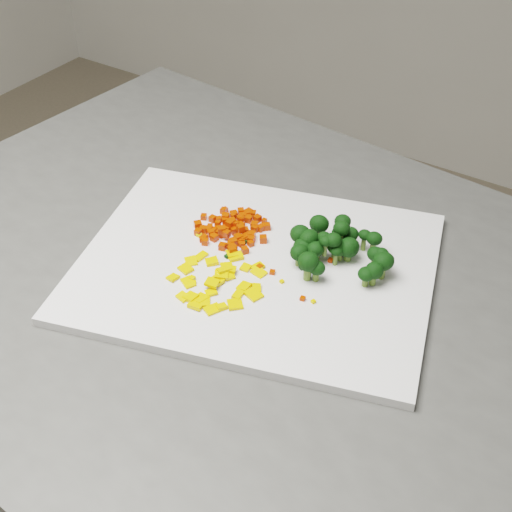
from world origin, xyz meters
The scene contains 160 objects.
counter_block centered at (0.20, 0.20, 0.45)m, with size 1.01×0.71×0.90m, color #484845.
cutting_board centered at (0.18, 0.22, 0.91)m, with size 0.41×0.32×0.01m, color silver.
carrot_pile centered at (0.13, 0.26, 0.92)m, with size 0.09×0.09×0.03m, color #C02302, non-canonical shape.
pepper_pile centered at (0.17, 0.17, 0.92)m, with size 0.10×0.10×0.01m, color yellow, non-canonical shape.
broccoli_pile centered at (0.27, 0.28, 0.94)m, with size 0.11×0.11×0.05m, color black, non-canonical shape.
carrot_cube_0 centered at (0.16, 0.28, 0.91)m, with size 0.01×0.01×0.01m, color #C02302.
carrot_cube_1 centered at (0.11, 0.23, 0.91)m, with size 0.01×0.01×0.01m, color #C02302.
carrot_cube_2 centered at (0.12, 0.29, 0.91)m, with size 0.01×0.01×0.01m, color #C02302.
carrot_cube_3 centered at (0.15, 0.27, 0.91)m, with size 0.01×0.01×0.01m, color #C02302.
carrot_cube_4 centered at (0.15, 0.24, 0.91)m, with size 0.01×0.01×0.01m, color #C02302.
carrot_cube_5 centered at (0.16, 0.25, 0.91)m, with size 0.01×0.01×0.01m, color #C02302.
carrot_cube_6 centered at (0.15, 0.28, 0.91)m, with size 0.01×0.01×0.01m, color #C02302.
carrot_cube_7 centered at (0.12, 0.27, 0.91)m, with size 0.01×0.01×0.01m, color #C02302.
carrot_cube_8 centered at (0.15, 0.24, 0.91)m, with size 0.01×0.01×0.01m, color #C02302.
carrot_cube_9 centered at (0.13, 0.24, 0.92)m, with size 0.01×0.01×0.01m, color #C02302.
carrot_cube_10 centered at (0.12, 0.28, 0.91)m, with size 0.01×0.01×0.01m, color #C02302.
carrot_cube_11 centered at (0.16, 0.23, 0.91)m, with size 0.01×0.01×0.01m, color #C02302.
carrot_cube_12 centered at (0.10, 0.23, 0.91)m, with size 0.01×0.01×0.01m, color #C02302.
carrot_cube_13 centered at (0.13, 0.29, 0.91)m, with size 0.01×0.01×0.01m, color #C02302.
carrot_cube_14 centered at (0.15, 0.22, 0.91)m, with size 0.01×0.01×0.01m, color #C02302.
carrot_cube_15 centered at (0.15, 0.25, 0.91)m, with size 0.01×0.01×0.01m, color #C02302.
carrot_cube_16 centered at (0.12, 0.25, 0.92)m, with size 0.01×0.01×0.01m, color #C02302.
carrot_cube_17 centered at (0.13, 0.29, 0.92)m, with size 0.01×0.01×0.01m, color #C02302.
carrot_cube_18 centered at (0.15, 0.25, 0.91)m, with size 0.01×0.01×0.01m, color #C02302.
carrot_cube_19 centered at (0.12, 0.24, 0.92)m, with size 0.01×0.01×0.01m, color #C02302.
carrot_cube_20 centered at (0.12, 0.26, 0.91)m, with size 0.01×0.01×0.01m, color #C02302.
carrot_cube_21 centered at (0.11, 0.26, 0.92)m, with size 0.01×0.01×0.01m, color #C02302.
carrot_cube_22 centered at (0.10, 0.23, 0.91)m, with size 0.01×0.01×0.01m, color #C02302.
carrot_cube_23 centered at (0.11, 0.25, 0.91)m, with size 0.01×0.01×0.01m, color #C02302.
carrot_cube_24 centered at (0.11, 0.28, 0.92)m, with size 0.01×0.01×0.01m, color #C02302.
carrot_cube_25 centered at (0.12, 0.28, 0.91)m, with size 0.01×0.01×0.01m, color #C02302.
carrot_cube_26 centered at (0.09, 0.26, 0.91)m, with size 0.01×0.01×0.01m, color #C02302.
carrot_cube_27 centered at (0.10, 0.28, 0.91)m, with size 0.01×0.01×0.01m, color #C02302.
carrot_cube_28 centered at (0.13, 0.27, 0.92)m, with size 0.01×0.01×0.01m, color #C02302.
carrot_cube_29 centered at (0.13, 0.28, 0.91)m, with size 0.01×0.01×0.01m, color #C02302.
carrot_cube_30 centered at (0.14, 0.23, 0.92)m, with size 0.01×0.01×0.01m, color #C02302.
carrot_cube_31 centered at (0.12, 0.29, 0.91)m, with size 0.01×0.01×0.01m, color #C02302.
carrot_cube_32 centered at (0.13, 0.27, 0.92)m, with size 0.01×0.01×0.01m, color #C02302.
carrot_cube_33 centered at (0.13, 0.27, 0.92)m, with size 0.01×0.01×0.01m, color #C02302.
carrot_cube_34 centered at (0.11, 0.22, 0.91)m, with size 0.01×0.01×0.01m, color #C02302.
carrot_cube_35 centered at (0.14, 0.24, 0.92)m, with size 0.01×0.01×0.01m, color #C02302.
carrot_cube_36 centered at (0.15, 0.25, 0.91)m, with size 0.01×0.01×0.01m, color #C02302.
carrot_cube_37 centered at (0.13, 0.25, 0.92)m, with size 0.01×0.01×0.01m, color #C02302.
carrot_cube_38 centered at (0.10, 0.24, 0.91)m, with size 0.01×0.01×0.01m, color #C02302.
carrot_cube_39 centered at (0.11, 0.22, 0.91)m, with size 0.01×0.01×0.01m, color #C02302.
carrot_cube_40 centered at (0.15, 0.27, 0.91)m, with size 0.01×0.01×0.01m, color #C02302.
carrot_cube_41 centered at (0.14, 0.25, 0.92)m, with size 0.01×0.01×0.01m, color #C02302.
carrot_cube_42 centered at (0.16, 0.24, 0.91)m, with size 0.01×0.01×0.01m, color #C02302.
carrot_cube_43 centered at (0.14, 0.23, 0.91)m, with size 0.01×0.01×0.01m, color #C02302.
carrot_cube_44 centered at (0.17, 0.26, 0.92)m, with size 0.01×0.01×0.01m, color #C02302.
carrot_cube_45 centered at (0.12, 0.23, 0.91)m, with size 0.01×0.01×0.01m, color #C02302.
carrot_cube_46 centered at (0.15, 0.29, 0.91)m, with size 0.01×0.01×0.01m, color #C02302.
carrot_cube_47 centered at (0.10, 0.28, 0.91)m, with size 0.01×0.01×0.01m, color #C02302.
carrot_cube_48 centered at (0.13, 0.28, 0.91)m, with size 0.01×0.01×0.01m, color #C02302.
carrot_cube_49 centered at (0.11, 0.22, 0.91)m, with size 0.01×0.01×0.01m, color #C02302.
carrot_cube_50 centered at (0.14, 0.26, 0.92)m, with size 0.01×0.01×0.01m, color #C02302.
carrot_cube_51 centered at (0.09, 0.24, 0.92)m, with size 0.01×0.01×0.01m, color #C02302.
carrot_cube_52 centered at (0.12, 0.25, 0.91)m, with size 0.01×0.01×0.01m, color #C02302.
carrot_cube_53 centered at (0.08, 0.26, 0.91)m, with size 0.01×0.01×0.01m, color #C02302.
carrot_cube_54 centered at (0.16, 0.28, 0.91)m, with size 0.01×0.01×0.01m, color #C02302.
carrot_cube_55 centered at (0.15, 0.25, 0.91)m, with size 0.01×0.01×0.01m, color #C02302.
carrot_cube_56 centered at (0.12, 0.26, 0.92)m, with size 0.01×0.01×0.01m, color #C02302.
carrot_cube_57 centered at (0.13, 0.26, 0.91)m, with size 0.01×0.01×0.01m, color #C02302.
carrot_cube_58 centered at (0.15, 0.24, 0.91)m, with size 0.01×0.01×0.01m, color #C02302.
carrot_cube_59 centered at (0.12, 0.24, 0.91)m, with size 0.01×0.01×0.01m, color #C02302.
carrot_cube_60 centered at (0.10, 0.26, 0.91)m, with size 0.01×0.01×0.01m, color #C02302.
carrot_cube_61 centered at (0.11, 0.24, 0.91)m, with size 0.01×0.01×0.01m, color #C02302.
carrot_cube_62 centered at (0.11, 0.27, 0.91)m, with size 0.01×0.01×0.01m, color #C02302.
carrot_cube_63 centered at (0.15, 0.28, 0.92)m, with size 0.01×0.01×0.01m, color #C02302.
carrot_cube_64 centered at (0.15, 0.24, 0.91)m, with size 0.01×0.01×0.01m, color #C02302.
carrot_cube_65 centered at (0.12, 0.26, 0.92)m, with size 0.01×0.01×0.01m, color #C02302.
carrot_cube_66 centered at (0.15, 0.26, 0.92)m, with size 0.01×0.01×0.01m, color #C02302.
carrot_cube_67 centered at (0.15, 0.22, 0.92)m, with size 0.01×0.01×0.01m, color #C02302.
carrot_cube_68 centered at (0.12, 0.27, 0.92)m, with size 0.01×0.01×0.01m, color #C02302.
carrot_cube_69 centered at (0.12, 0.26, 0.92)m, with size 0.01×0.01×0.01m, color #C02302.
carrot_cube_70 centered at (0.14, 0.29, 0.91)m, with size 0.01×0.01×0.01m, color #C02302.
carrot_cube_71 centered at (0.13, 0.29, 0.91)m, with size 0.01×0.01×0.01m, color #C02302.
carrot_cube_72 centered at (0.13, 0.26, 0.92)m, with size 0.01×0.01×0.01m, color #C02302.
carrot_cube_73 centered at (0.11, 0.25, 0.92)m, with size 0.01×0.01×0.01m, color #C02302.
carrot_cube_74 centered at (0.10, 0.24, 0.91)m, with size 0.01×0.01×0.01m, color #C02302.
carrot_cube_75 centered at (0.13, 0.29, 0.92)m, with size 0.01×0.01×0.01m, color #C02302.
carrot_cube_76 centered at (0.12, 0.24, 0.91)m, with size 0.01×0.01×0.01m, color #C02302.
carrot_cube_77 centered at (0.13, 0.26, 0.91)m, with size 0.01×0.01×0.01m, color #C02302.
carrot_cube_78 centered at (0.14, 0.22, 0.91)m, with size 0.01×0.01×0.01m, color #C02302.
carrot_cube_79 centered at (0.12, 0.23, 0.91)m, with size 0.01×0.01×0.01m, color #C02302.
carrot_cube_80 centered at (0.16, 0.25, 0.91)m, with size 0.01×0.01×0.01m, color #C02302.
pepper_chunk_0 centered at (0.17, 0.16, 0.92)m, with size 0.01×0.01×0.00m, color yellow.
pepper_chunk_1 centered at (0.16, 0.21, 0.91)m, with size 0.02×0.01×0.00m, color yellow.
pepper_chunk_2 centered at (0.12, 0.15, 0.91)m, with size 0.01×0.01×0.00m, color yellow.
pepper_chunk_3 centered at (0.19, 0.21, 0.91)m, with size 0.01×0.01×0.00m, color yellow.
pepper_chunk_4 centered at (0.17, 0.18, 0.92)m, with size 0.02×0.01×0.00m, color yellow.
pepper_chunk_5 centered at (0.16, 0.13, 0.91)m, with size 0.01×0.01×0.00m, color yellow.
pepper_chunk_6 centered at (0.18, 0.20, 0.91)m, with size 0.01×0.01×0.00m, color yellow.
pepper_chunk_7 centered at (0.21, 0.17, 0.91)m, with size 0.02×0.02×0.00m, color yellow.
pepper_chunk_8 centered at (0.15, 0.13, 0.91)m, with size 0.01×0.01×0.00m, color yellow.
pepper_chunk_9 centered at (0.16, 0.19, 0.91)m, with size 0.02×0.01×0.00m, color yellow.
pepper_chunk_10 centered at (0.17, 0.13, 0.91)m, with size 0.02×0.01×0.00m, color yellow.
pepper_chunk_11 centered at (0.12, 0.17, 0.91)m, with size 0.01×0.02×0.00m, color yellow.
pepper_chunk_12 centered at (0.20, 0.16, 0.91)m, with size 0.01×0.01×0.00m, color yellow.
pepper_chunk_13 centered at (0.20, 0.14, 0.91)m, with size 0.01×0.01×0.00m, color yellow.
pepper_chunk_14 centered at (0.19, 0.13, 0.91)m, with size 0.02×0.01×0.00m, color yellow.
pepper_chunk_15 centered at (0.21, 0.18, 0.91)m, with size 0.01×0.01×0.00m, color yellow.
pepper_chunk_16 centered at (0.14, 0.19, 0.91)m, with size 0.01×0.01×0.00m, color yellow.
pepper_chunk_17 centered at (0.17, 0.15, 0.91)m, with size 0.01×0.01×0.00m, color yellow.
pepper_chunk_18 centered at (0.20, 0.21, 0.91)m, with size 0.02×0.01×0.00m, color yellow.
pepper_chunk_19 centered at (0.12, 0.18, 0.91)m, with size 0.01×0.02×0.00m, color yellow.
pepper_chunk_20 centered at (0.15, 0.22, 0.91)m, with size 0.01×0.02×0.00m, color yellow.
pepper_chunk_21 centered at (0.20, 0.15, 0.91)m, with size 0.02×0.02×0.00m, color yellow.
pepper_chunk_22 centered at (0.20, 0.18, 0.91)m, with size 0.01×0.01×0.00m, color yellow.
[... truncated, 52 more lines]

